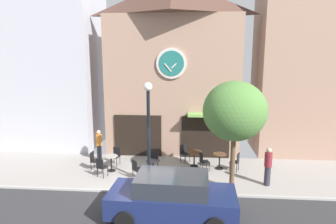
{
  "coord_description": "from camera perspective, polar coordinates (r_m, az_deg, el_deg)",
  "views": [
    {
      "loc": [
        1.94,
        -10.9,
        5.45
      ],
      "look_at": [
        0.85,
        2.29,
        2.93
      ],
      "focal_mm": 31.3,
      "sensor_mm": 36.0,
      "label": 1
    }
  ],
  "objects": [
    {
      "name": "cafe_table_center",
      "position": [
        14.91,
        5.13,
        -8.45
      ],
      "size": [
        0.76,
        0.76,
        0.76
      ],
      "color": "black",
      "rests_on": "ground_plane"
    },
    {
      "name": "cafe_chair_outer",
      "position": [
        14.51,
        -2.69,
        -9.08
      ],
      "size": [
        0.44,
        0.44,
        0.9
      ],
      "color": "black",
      "rests_on": "ground_plane"
    },
    {
      "name": "cafe_table_near_door",
      "position": [
        13.76,
        -2.95,
        -10.36
      ],
      "size": [
        0.64,
        0.64,
        0.73
      ],
      "color": "black",
      "rests_on": "ground_plane"
    },
    {
      "name": "neighbor_building_right",
      "position": [
        18.28,
        26.16,
        10.66
      ],
      "size": [
        5.79,
        3.16,
        11.52
      ],
      "color": "#9E7A66",
      "rests_on": "ground_plane"
    },
    {
      "name": "cafe_chair_left_end",
      "position": [
        14.84,
        -14.22,
        -8.94
      ],
      "size": [
        0.44,
        0.44,
        0.9
      ],
      "color": "black",
      "rests_on": "ground_plane"
    },
    {
      "name": "cafe_table_center_right",
      "position": [
        14.76,
        10.0,
        -8.92
      ],
      "size": [
        0.65,
        0.65,
        0.77
      ],
      "color": "black",
      "rests_on": "ground_plane"
    },
    {
      "name": "cafe_chair_facing_wall",
      "position": [
        13.93,
        -12.89,
        -10.22
      ],
      "size": [
        0.52,
        0.52,
        0.9
      ],
      "color": "black",
      "rests_on": "ground_plane"
    },
    {
      "name": "cafe_chair_mid_row",
      "position": [
        14.4,
        6.86,
        -9.3
      ],
      "size": [
        0.51,
        0.51,
        0.9
      ],
      "color": "black",
      "rests_on": "ground_plane"
    },
    {
      "name": "cafe_chair_near_lamp",
      "position": [
        14.63,
        13.11,
        -9.19
      ],
      "size": [
        0.52,
        0.52,
        0.9
      ],
      "color": "black",
      "rests_on": "ground_plane"
    },
    {
      "name": "parked_car_navy",
      "position": [
        10.34,
        0.81,
        -16.2
      ],
      "size": [
        4.37,
        2.16,
        1.55
      ],
      "color": "navy",
      "rests_on": "ground_plane"
    },
    {
      "name": "neighbor_building_left",
      "position": [
        19.96,
        -23.01,
        11.88
      ],
      "size": [
        6.72,
        4.51,
        12.27
      ],
      "color": "#B2B2BC",
      "rests_on": "ground_plane"
    },
    {
      "name": "pedestrian_maroon",
      "position": [
        13.35,
        18.89,
        -9.94
      ],
      "size": [
        0.41,
        0.41,
        1.67
      ],
      "color": "#2D2D38",
      "rests_on": "ground_plane"
    },
    {
      "name": "cafe_chair_under_awning",
      "position": [
        15.3,
        -10.11,
        -8.18
      ],
      "size": [
        0.49,
        0.49,
        0.9
      ],
      "color": "black",
      "rests_on": "ground_plane"
    },
    {
      "name": "ground_plane",
      "position": [
        11.57,
        -5.77,
        -17.52
      ],
      "size": [
        26.62,
        10.97,
        0.13
      ],
      "color": "gray"
    },
    {
      "name": "pedestrian_orange",
      "position": [
        15.93,
        -13.28,
        -6.28
      ],
      "size": [
        0.34,
        0.34,
        1.67
      ],
      "color": "#2D2D38",
      "rests_on": "ground_plane"
    },
    {
      "name": "street_lamp",
      "position": [
        12.48,
        -3.8,
        -4.18
      ],
      "size": [
        0.36,
        0.36,
        4.41
      ],
      "color": "black",
      "rests_on": "ground_plane"
    },
    {
      "name": "clock_building",
      "position": [
        16.67,
        0.99,
        9.01
      ],
      "size": [
        7.4,
        3.58,
        9.56
      ],
      "color": "#9E7A66",
      "rests_on": "ground_plane"
    },
    {
      "name": "cafe_chair_facing_street",
      "position": [
        15.52,
        3.16,
        -7.75
      ],
      "size": [
        0.57,
        0.57,
        0.9
      ],
      "color": "black",
      "rests_on": "ground_plane"
    },
    {
      "name": "street_tree",
      "position": [
        11.92,
        12.87,
        0.11
      ],
      "size": [
        2.54,
        2.29,
        4.52
      ],
      "color": "brown",
      "rests_on": "ground_plane"
    },
    {
      "name": "cafe_chair_by_entrance",
      "position": [
        13.44,
        -6.17,
        -10.78
      ],
      "size": [
        0.57,
        0.57,
        0.9
      ],
      "color": "black",
      "rests_on": "ground_plane"
    },
    {
      "name": "cafe_table_rightmost",
      "position": [
        14.53,
        -11.0,
        -9.27
      ],
      "size": [
        0.65,
        0.65,
        0.77
      ],
      "color": "black",
      "rests_on": "ground_plane"
    }
  ]
}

